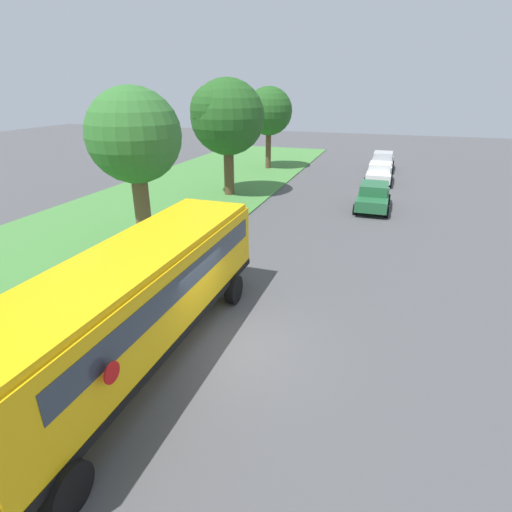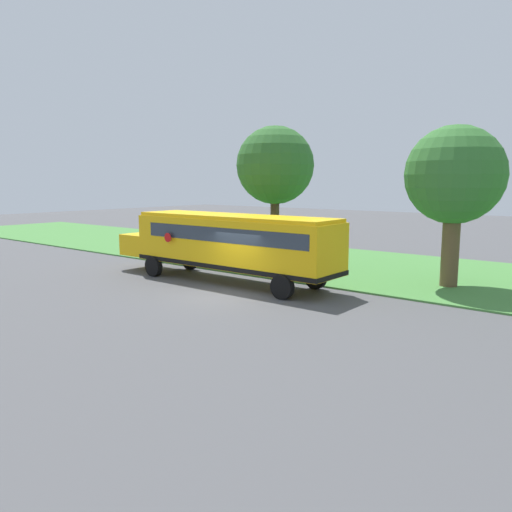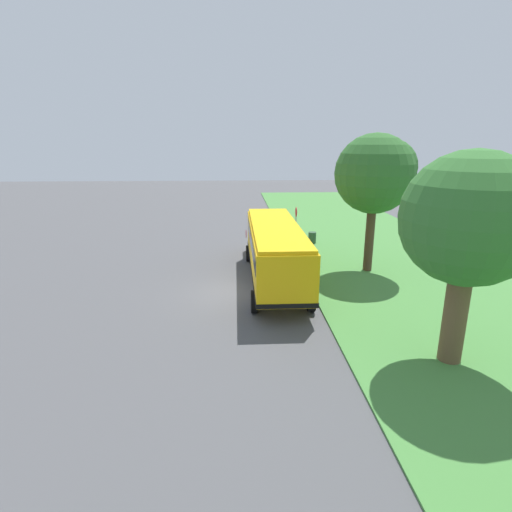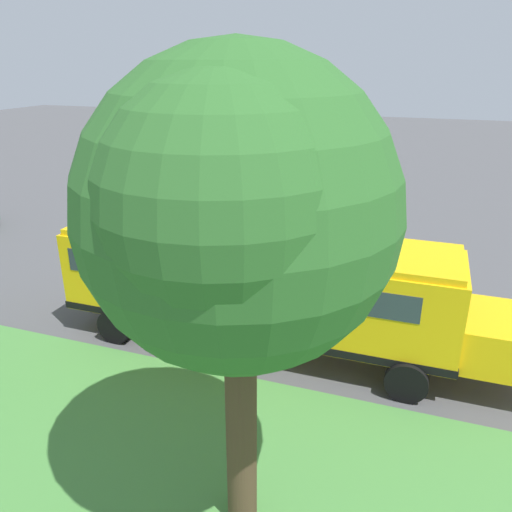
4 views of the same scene
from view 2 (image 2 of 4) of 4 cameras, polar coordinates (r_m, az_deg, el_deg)
The scene contains 7 objects.
ground_plane at distance 20.73m, azimuth -3.97°, elevation -4.52°, with size 120.00×120.00×0.00m, color #4C4C4F.
grass_verge at distance 28.74m, azimuth 9.67°, elevation -0.89°, with size 12.00×80.00×0.08m, color #47843D.
school_bus at distance 23.14m, azimuth -3.12°, elevation 1.68°, with size 2.85×12.42×3.16m.
oak_tree_beside_bus at distance 28.42m, azimuth 2.39°, elevation 10.43°, with size 4.46×4.33×7.74m.
oak_tree_roadside_mid at distance 23.34m, azimuth 21.97°, elevation 8.56°, with size 4.25×4.25×7.08m.
stop_sign at distance 30.47m, azimuth -11.40°, elevation 2.80°, with size 0.08×0.68×2.74m.
trash_bin at distance 31.45m, azimuth -9.64°, elevation 0.67°, with size 0.56×0.56×0.90m, color #2D4C33.
Camera 2 is at (14.82, 13.73, 4.65)m, focal length 35.00 mm.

